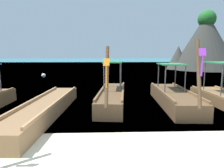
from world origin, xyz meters
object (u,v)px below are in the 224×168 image
object	(u,v)px
longtail_boat_orange_ribbon	(112,96)
karst_rock	(204,42)
longtail_boat_blue_ribbon	(46,108)
mooring_buoy_near	(44,75)
longtail_boat_violet_ribbon	(174,97)

from	to	relation	value
longtail_boat_orange_ribbon	karst_rock	world-z (taller)	karst_rock
longtail_boat_blue_ribbon	mooring_buoy_near	bearing A→B (deg)	107.16
karst_rock	mooring_buoy_near	world-z (taller)	karst_rock
longtail_boat_orange_ribbon	mooring_buoy_near	xyz separation A→B (m)	(-6.67, 11.30, -0.16)
longtail_boat_violet_ribbon	mooring_buoy_near	xyz separation A→B (m)	(-9.54, 11.59, -0.16)
longtail_boat_blue_ribbon	longtail_boat_violet_ribbon	size ratio (longest dim) A/B	1.26
longtail_boat_blue_ribbon	mooring_buoy_near	size ratio (longest dim) A/B	16.05
longtail_boat_blue_ribbon	mooring_buoy_near	distance (m)	13.61
longtail_boat_orange_ribbon	mooring_buoy_near	distance (m)	13.12
longtail_boat_violet_ribbon	karst_rock	bearing A→B (deg)	60.70
karst_rock	mooring_buoy_near	bearing A→B (deg)	-154.97
longtail_boat_orange_ribbon	karst_rock	size ratio (longest dim) A/B	0.53
mooring_buoy_near	karst_rock	bearing A→B (deg)	25.03
mooring_buoy_near	longtail_boat_orange_ribbon	bearing A→B (deg)	-59.45
karst_rock	mooring_buoy_near	xyz separation A→B (m)	(-21.73, -10.15, -4.03)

